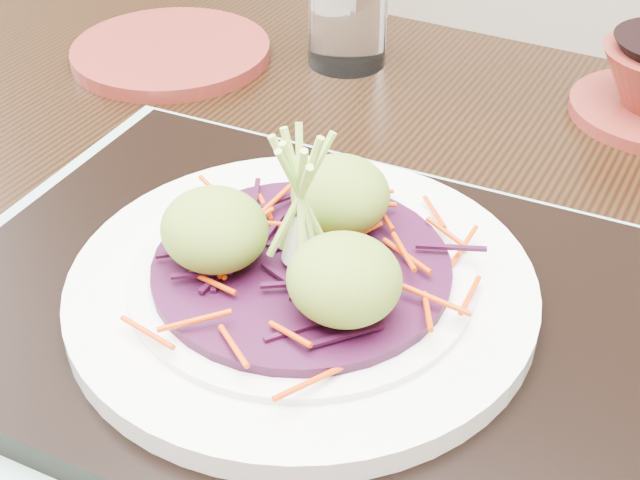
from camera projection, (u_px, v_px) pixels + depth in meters
The scene contains 10 objects.
dining_table at pixel (374, 402), 0.62m from camera, with size 1.27×0.88×0.76m.
placemat at pixel (303, 324), 0.53m from camera, with size 0.48×0.38×0.00m, color #83A998.
serving_tray at pixel (302, 310), 0.53m from camera, with size 0.42×0.31×0.02m, color black.
white_plate at pixel (302, 286), 0.51m from camera, with size 0.27×0.27×0.02m.
cabbage_bed at pixel (302, 267), 0.51m from camera, with size 0.17×0.17×0.01m, color #300922.
carrot_julienne at pixel (301, 255), 0.50m from camera, with size 0.21×0.21×0.01m, color #CA3603, non-canonical shape.
guacamole_scoops at pixel (300, 233), 0.49m from camera, with size 0.15×0.13×0.05m.
scallion_garnish at pixel (301, 202), 0.48m from camera, with size 0.06×0.06×0.09m, color #A4CE52, non-canonical shape.
terracotta_side_plate at pixel (171, 52), 0.83m from camera, with size 0.18×0.18×0.01m, color maroon.
water_glass at pixel (348, 9), 0.80m from camera, with size 0.07×0.07×0.10m, color white.
Camera 1 is at (0.17, -0.33, 1.12)m, focal length 50.00 mm.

